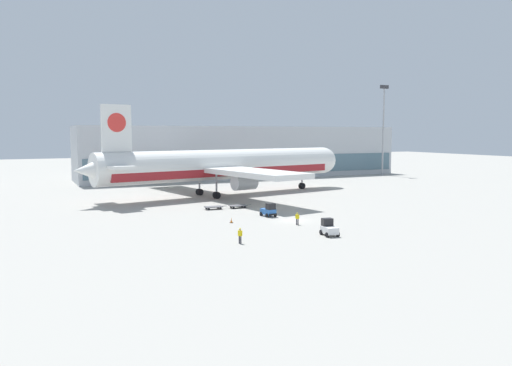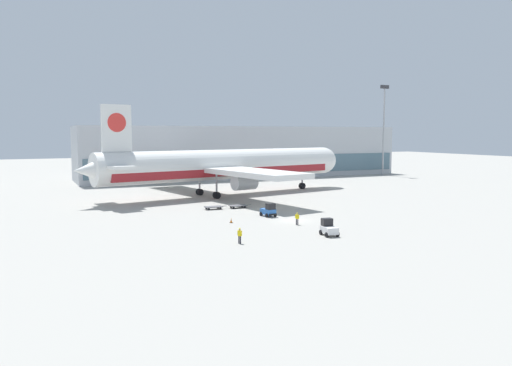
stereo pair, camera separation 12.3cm
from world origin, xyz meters
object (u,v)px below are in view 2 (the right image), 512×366
object	(u,v)px
baggage_tug_foreground	(329,228)
airplane_main	(223,166)
baggage_dolly_second	(238,206)
ground_crew_near	(240,234)
baggage_dolly_lead	(214,207)
traffic_cone_near	(231,220)
baggage_tug_mid	(269,211)
ground_crew_far	(297,218)
light_mast	(384,124)

from	to	relation	value
baggage_tug_foreground	airplane_main	bearing A→B (deg)	3.93
baggage_dolly_second	baggage_tug_foreground	bearing A→B (deg)	-84.68
airplane_main	baggage_tug_foreground	bearing A→B (deg)	-104.29
airplane_main	ground_crew_near	xyz separation A→B (m)	(-13.73, -40.66, -4.81)
baggage_dolly_lead	traffic_cone_near	distance (m)	12.58
baggage_tug_foreground	baggage_tug_mid	bearing A→B (deg)	8.78
baggage_tug_foreground	ground_crew_far	distance (m)	7.61
baggage_dolly_second	traffic_cone_near	world-z (taller)	traffic_cone_near
baggage_tug_foreground	ground_crew_near	world-z (taller)	baggage_tug_foreground
baggage_tug_mid	traffic_cone_near	bearing A→B (deg)	-76.41
baggage_tug_foreground	ground_crew_far	xyz separation A→B (m)	(0.03, 7.61, 0.10)
light_mast	airplane_main	xyz separation A→B (m)	(-59.87, -25.50, -9.01)
baggage_tug_foreground	baggage_dolly_second	xyz separation A→B (m)	(-1.25, 24.81, -0.49)
baggage_dolly_second	traffic_cone_near	distance (m)	13.51
traffic_cone_near	ground_crew_far	bearing A→B (deg)	-34.94
airplane_main	baggage_tug_mid	distance (m)	26.48
airplane_main	baggage_tug_foreground	distance (m)	41.47
baggage_tug_mid	traffic_cone_near	size ratio (longest dim) A/B	3.76
ground_crew_far	traffic_cone_near	distance (m)	9.02
ground_crew_far	baggage_dolly_second	bearing A→B (deg)	-39.04
baggage_dolly_second	baggage_tug_mid	bearing A→B (deg)	-82.53
baggage_tug_foreground	baggage_dolly_second	world-z (taller)	baggage_tug_foreground
baggage_dolly_lead	baggage_dolly_second	distance (m)	4.13
airplane_main	ground_crew_far	size ratio (longest dim) A/B	34.49
traffic_cone_near	baggage_dolly_lead	bearing A→B (deg)	80.93
light_mast	baggage_dolly_second	xyz separation A→B (m)	(-63.51, -41.79, -14.46)
traffic_cone_near	light_mast	bearing A→B (deg)	37.72
ground_crew_far	light_mast	bearing A→B (deg)	-89.82
airplane_main	baggage_dolly_second	xyz separation A→B (m)	(-3.64, -16.29, -5.45)
baggage_dolly_lead	ground_crew_near	world-z (taller)	ground_crew_near
airplane_main	light_mast	bearing A→B (deg)	12.10
baggage_tug_mid	ground_crew_far	size ratio (longest dim) A/B	1.55
baggage_tug_mid	baggage_dolly_second	xyz separation A→B (m)	(-0.84, 9.57, -0.49)
baggage_tug_mid	light_mast	bearing A→B (deg)	123.30
ground_crew_far	traffic_cone_near	world-z (taller)	ground_crew_far
airplane_main	baggage_dolly_lead	world-z (taller)	airplane_main
light_mast	baggage_tug_foreground	xyz separation A→B (m)	(-62.26, -66.60, -13.98)
baggage_dolly_second	ground_crew_near	bearing A→B (deg)	-110.06
baggage_tug_foreground	baggage_dolly_lead	world-z (taller)	baggage_tug_foreground
ground_crew_far	baggage_tug_foreground	bearing A→B (deg)	136.52
baggage_tug_foreground	baggage_tug_mid	xyz separation A→B (m)	(-0.41, 15.24, 0.00)
airplane_main	ground_crew_far	distance (m)	33.93
ground_crew_far	traffic_cone_near	bearing A→B (deg)	11.78
airplane_main	traffic_cone_near	size ratio (longest dim) A/B	83.56
ground_crew_near	baggage_dolly_second	bearing A→B (deg)	122.16
baggage_tug_mid	ground_crew_far	world-z (taller)	baggage_tug_mid
baggage_tug_mid	airplane_main	bearing A→B (deg)	167.80
ground_crew_near	traffic_cone_near	distance (m)	12.97
ground_crew_near	light_mast	bearing A→B (deg)	96.61
baggage_dolly_second	baggage_dolly_lead	bearing A→B (deg)	177.22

